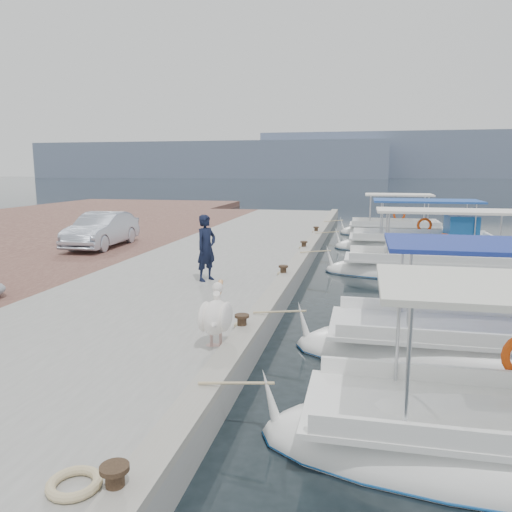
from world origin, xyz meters
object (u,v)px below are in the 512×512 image
(pelican, at_px, (216,315))
(fisherman, at_px, (206,248))
(fishing_caique_b, at_px, (495,354))
(fishing_caique_d, at_px, (422,246))
(fishing_caique_e, at_px, (394,233))
(fishing_caique_c, at_px, (437,272))
(parked_car, at_px, (102,230))

(pelican, xyz_separation_m, fisherman, (-1.75, 4.93, 0.37))
(fishing_caique_b, distance_m, fishing_caique_d, 13.15)
(fishing_caique_e, bearing_deg, fishing_caique_b, -87.43)
(fishing_caique_e, bearing_deg, pelican, -101.67)
(fishing_caique_d, relative_size, fisherman, 4.08)
(fishing_caique_d, bearing_deg, fishing_caique_b, -90.34)
(fishing_caique_c, bearing_deg, parked_car, 177.62)
(fishing_caique_b, distance_m, pelican, 5.30)
(fishing_caique_d, relative_size, pelican, 5.45)
(fishing_caique_c, distance_m, fisherman, 8.10)
(pelican, bearing_deg, fisherman, 109.50)
(fishing_caique_b, bearing_deg, fishing_caique_d, 89.66)
(fishing_caique_e, xyz_separation_m, pelican, (-4.13, -20.00, 0.92))
(fishing_caique_e, bearing_deg, fisherman, -111.30)
(pelican, bearing_deg, fishing_caique_e, 78.33)
(pelican, bearing_deg, fishing_caique_c, 61.97)
(fishing_caique_d, relative_size, fishing_caique_e, 1.27)
(fishing_caique_b, height_order, pelican, fishing_caique_b)
(fishing_caique_e, distance_m, pelican, 20.44)
(fishing_caique_c, bearing_deg, fisherman, -146.87)
(fishing_caique_d, relative_size, parked_car, 1.80)
(fishing_caique_b, distance_m, fisherman, 7.58)
(fishing_caique_d, bearing_deg, fishing_caique_e, 99.80)
(fishing_caique_b, distance_m, parked_car, 15.07)
(pelican, height_order, parked_car, parked_car)
(fishing_caique_b, height_order, fisherman, fisherman)
(fishing_caique_e, xyz_separation_m, fisherman, (-5.88, -15.07, 1.29))
(fishing_caique_e, distance_m, parked_car, 15.60)
(fishing_caique_c, bearing_deg, fishing_caique_b, -89.97)
(fishing_caique_d, height_order, fisherman, fisherman)
(fishing_caique_b, xyz_separation_m, parked_car, (-12.60, 8.20, 1.06))
(fishing_caique_c, bearing_deg, fishing_caique_d, 89.14)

